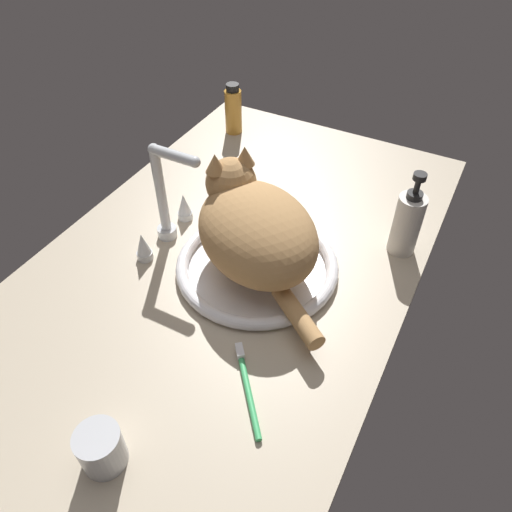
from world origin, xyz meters
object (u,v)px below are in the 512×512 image
object	(u,v)px
amber_bottle	(233,110)
sink_basin	(256,267)
faucet	(165,206)
metal_jar	(101,449)
soap_pump_bottle	(407,223)
cat	(252,227)
toothbrush	(247,387)

from	to	relation	value
amber_bottle	sink_basin	bearing A→B (deg)	-145.72
faucet	amber_bottle	size ratio (longest dim) A/B	1.63
metal_jar	soap_pump_bottle	bearing A→B (deg)	-21.40
cat	soap_pump_bottle	bearing A→B (deg)	-53.17
cat	toothbrush	world-z (taller)	cat
toothbrush	amber_bottle	bearing A→B (deg)	31.24
soap_pump_bottle	toothbrush	size ratio (longest dim) A/B	1.36
sink_basin	toothbrush	distance (cm)	26.02
metal_jar	amber_bottle	bearing A→B (deg)	18.51
amber_bottle	cat	bearing A→B (deg)	-146.32
soap_pump_bottle	metal_jar	distance (cm)	66.52
sink_basin	faucet	xyz separation A→B (cm)	(0.00, 20.33, 7.57)
cat	toothbrush	distance (cm)	29.03
cat	amber_bottle	xyz separation A→B (cm)	(43.58, 29.04, -3.60)
cat	soap_pump_bottle	xyz separation A→B (cm)	(18.26, -24.39, -3.01)
faucet	toothbrush	bearing A→B (deg)	-127.02
faucet	cat	distance (cm)	19.06
sink_basin	metal_jar	world-z (taller)	metal_jar
toothbrush	soap_pump_bottle	bearing A→B (deg)	-15.75
faucet	amber_bottle	xyz separation A→B (cm)	(44.57, 10.05, -2.27)
metal_jar	toothbrush	xyz separation A→B (cm)	(19.00, -12.16, -2.79)
amber_bottle	faucet	bearing A→B (deg)	-167.29
metal_jar	toothbrush	world-z (taller)	metal_jar
cat	toothbrush	bearing A→B (deg)	-153.42
sink_basin	amber_bottle	distance (cm)	54.20
amber_bottle	metal_jar	world-z (taller)	amber_bottle
soap_pump_bottle	toothbrush	xyz separation A→B (cm)	(-42.85, 12.09, -6.31)
amber_bottle	metal_jar	bearing A→B (deg)	-161.49
sink_basin	soap_pump_bottle	distance (cm)	30.60
sink_basin	cat	bearing A→B (deg)	53.49
cat	soap_pump_bottle	distance (cm)	30.62
toothbrush	sink_basin	bearing A→B (deg)	24.92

